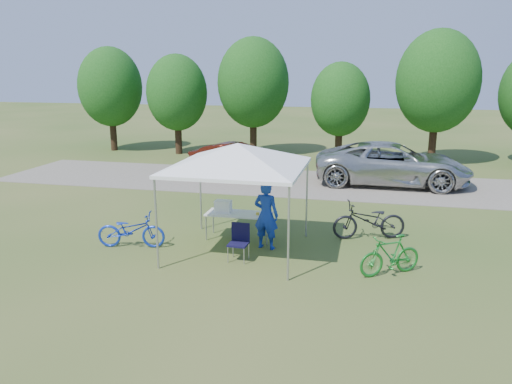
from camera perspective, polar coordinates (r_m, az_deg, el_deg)
ground at (r=12.62m, az=-2.00°, el=-6.75°), size 100.00×100.00×0.00m
gravel_strip at (r=20.14m, az=3.88°, el=1.11°), size 24.00×5.00×0.02m
canopy at (r=11.95m, az=-2.11°, el=5.24°), size 4.53×4.53×3.00m
treeline at (r=25.69m, az=5.56°, el=11.76°), size 24.89×4.28×6.30m
folding_table at (r=13.30m, az=-1.96°, el=-2.61°), size 1.74×0.73×0.72m
folding_chair at (r=11.93m, az=-1.91°, el=-5.34°), size 0.47×0.48×0.88m
cooler at (r=13.36m, az=-3.78°, el=-1.64°), size 0.44×0.30×0.32m
ice_cream_cup at (r=13.11m, az=0.18°, el=-2.49°), size 0.09×0.09×0.06m
cyclist at (r=12.54m, az=1.17°, el=-2.65°), size 0.70×0.53×1.76m
bike_blue at (r=13.13m, az=-14.08°, el=-4.25°), size 1.81×0.91×0.91m
bike_green at (r=11.46m, az=15.08°, el=-6.99°), size 1.51×1.17×0.91m
bike_dark at (r=13.67m, az=12.82°, el=-3.20°), size 2.07×1.21×1.03m
minivan at (r=20.29m, az=15.35°, el=3.14°), size 5.96×2.80×1.65m
sedan at (r=21.31m, az=-2.31°, el=3.71°), size 4.33×2.58×1.35m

